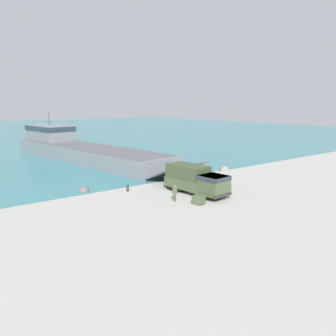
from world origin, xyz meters
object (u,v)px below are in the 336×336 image
landing_craft (77,147)px  cargo_crate (199,200)px  military_truck (196,179)px  soldier_on_ramp (175,192)px  mooring_bollard (128,187)px

landing_craft → cargo_crate: (-1.49, -34.57, -1.52)m
military_truck → soldier_on_ramp: 3.90m
landing_craft → cargo_crate: size_ratio=42.68×
soldier_on_ramp → cargo_crate: size_ratio=1.59×
landing_craft → mooring_bollard: (-4.58, -26.14, -1.51)m
soldier_on_ramp → mooring_bollard: 6.53m
landing_craft → cargo_crate: bearing=-100.3°
soldier_on_ramp → cargo_crate: bearing=55.4°
soldier_on_ramp → cargo_crate: 2.58m
mooring_bollard → cargo_crate: size_ratio=0.78×
military_truck → cargo_crate: military_truck is taller
mooring_bollard → cargo_crate: 8.98m
mooring_bollard → military_truck: bearing=-43.3°
soldier_on_ramp → mooring_bollard: soldier_on_ramp is taller
soldier_on_ramp → mooring_bollard: bearing=-138.1°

